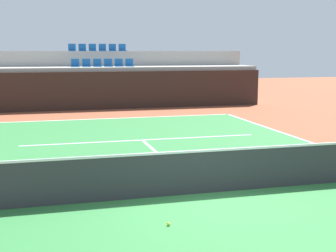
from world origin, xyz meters
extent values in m
plane|color=brown|center=(0.00, 0.00, 0.00)|extent=(80.00, 80.00, 0.00)
cube|color=#2D7238|center=(0.00, 0.00, 0.01)|extent=(11.00, 24.00, 0.01)
cube|color=white|center=(0.00, 11.95, 0.01)|extent=(11.00, 0.10, 0.00)
cube|color=white|center=(0.00, 6.40, 0.01)|extent=(8.26, 0.10, 0.00)
cube|color=white|center=(0.00, 3.20, 0.01)|extent=(0.10, 6.40, 0.00)
cube|color=black|center=(0.00, 15.63, 1.00)|extent=(17.48, 0.30, 2.01)
cube|color=#9E9E99|center=(0.00, 16.98, 1.11)|extent=(17.48, 2.40, 2.22)
cube|color=#9E9E99|center=(0.00, 19.38, 1.54)|extent=(17.48, 2.40, 3.08)
cube|color=#145193|center=(-1.52, 16.98, 2.24)|extent=(0.44, 0.44, 0.04)
cube|color=#145193|center=(-1.52, 17.18, 2.46)|extent=(0.44, 0.04, 0.40)
cube|color=#145193|center=(-0.91, 16.98, 2.24)|extent=(0.44, 0.44, 0.04)
cube|color=#145193|center=(-0.91, 17.18, 2.46)|extent=(0.44, 0.04, 0.40)
cube|color=#145193|center=(-0.30, 16.98, 2.24)|extent=(0.44, 0.44, 0.04)
cube|color=#145193|center=(-0.30, 17.18, 2.46)|extent=(0.44, 0.04, 0.40)
cube|color=#145193|center=(0.30, 16.98, 2.24)|extent=(0.44, 0.44, 0.04)
cube|color=#145193|center=(0.30, 17.18, 2.46)|extent=(0.44, 0.04, 0.40)
cube|color=#145193|center=(0.91, 16.98, 2.24)|extent=(0.44, 0.44, 0.04)
cube|color=#145193|center=(0.91, 17.18, 2.46)|extent=(0.44, 0.04, 0.40)
cube|color=#145193|center=(1.52, 16.98, 2.24)|extent=(0.44, 0.44, 0.04)
cube|color=#145193|center=(1.52, 17.18, 2.46)|extent=(0.44, 0.04, 0.40)
cube|color=#145193|center=(-1.52, 19.38, 3.10)|extent=(0.44, 0.44, 0.04)
cube|color=#145193|center=(-1.52, 19.58, 3.32)|extent=(0.44, 0.04, 0.40)
cube|color=#145193|center=(-0.91, 19.38, 3.10)|extent=(0.44, 0.44, 0.04)
cube|color=#145193|center=(-0.91, 19.58, 3.32)|extent=(0.44, 0.04, 0.40)
cube|color=#145193|center=(-0.30, 19.38, 3.10)|extent=(0.44, 0.44, 0.04)
cube|color=#145193|center=(-0.30, 19.58, 3.32)|extent=(0.44, 0.04, 0.40)
cube|color=#145193|center=(0.30, 19.38, 3.10)|extent=(0.44, 0.44, 0.04)
cube|color=#145193|center=(0.30, 19.58, 3.32)|extent=(0.44, 0.04, 0.40)
cube|color=#145193|center=(0.91, 19.38, 3.10)|extent=(0.44, 0.44, 0.04)
cube|color=#145193|center=(0.91, 19.58, 3.32)|extent=(0.44, 0.04, 0.40)
cube|color=#145193|center=(1.52, 19.38, 3.10)|extent=(0.44, 0.44, 0.04)
cube|color=#145193|center=(1.52, 19.58, 3.32)|extent=(0.44, 0.04, 0.40)
cube|color=#333338|center=(0.00, 0.00, 0.47)|extent=(10.90, 0.02, 0.92)
cube|color=white|center=(0.00, 0.00, 0.96)|extent=(10.90, 0.04, 0.05)
sphere|color=#CCE033|center=(-1.21, -1.68, 0.04)|extent=(0.07, 0.07, 0.07)
camera|label=1|loc=(-3.27, -9.37, 3.09)|focal=50.16mm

